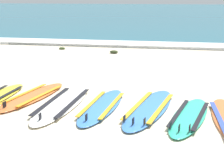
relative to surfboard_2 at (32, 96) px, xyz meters
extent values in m
plane|color=beige|center=(2.09, -0.54, -0.04)|extent=(80.00, 80.00, 0.00)
cube|color=#23667A|center=(2.09, 36.96, 0.01)|extent=(80.00, 60.00, 0.10)
cube|color=white|center=(2.09, 7.65, 0.02)|extent=(80.00, 1.37, 0.11)
cube|color=black|center=(-0.53, -0.18, 0.04)|extent=(0.13, 1.43, 0.01)
ellipsoid|color=orange|center=(0.00, 0.00, 0.00)|extent=(0.98, 2.30, 0.07)
cube|color=gold|center=(-0.20, 0.04, 0.04)|extent=(0.38, 1.55, 0.01)
cube|color=gold|center=(0.20, -0.04, 0.04)|extent=(0.38, 1.55, 0.01)
cube|color=black|center=(-0.17, -0.85, 0.09)|extent=(0.03, 0.09, 0.11)
ellipsoid|color=white|center=(0.76, -0.32, 0.00)|extent=(0.75, 2.58, 0.07)
cube|color=black|center=(0.53, -0.31, 0.04)|extent=(0.17, 1.79, 0.01)
cube|color=black|center=(0.99, -0.33, 0.04)|extent=(0.17, 1.79, 0.01)
cube|color=black|center=(0.72, -1.32, 0.09)|extent=(0.02, 0.09, 0.11)
ellipsoid|color=#3875CC|center=(1.56, -0.34, 0.00)|extent=(0.75, 2.29, 0.07)
cube|color=gold|center=(1.36, -0.32, 0.04)|extent=(0.21, 1.57, 0.01)
cube|color=gold|center=(1.76, -0.36, 0.04)|extent=(0.21, 1.57, 0.01)
cube|color=black|center=(1.48, -1.21, 0.09)|extent=(0.02, 0.09, 0.11)
ellipsoid|color=#3875CC|center=(2.45, -0.29, 0.00)|extent=(1.09, 2.56, 0.07)
cube|color=gold|center=(2.23, -0.25, 0.04)|extent=(0.42, 1.73, 0.01)
cube|color=gold|center=(2.67, -0.34, 0.04)|extent=(0.42, 1.73, 0.01)
cube|color=black|center=(2.27, -1.25, 0.09)|extent=(0.03, 0.09, 0.11)
cube|color=black|center=(2.11, -1.16, 0.09)|extent=(0.03, 0.09, 0.11)
cube|color=black|center=(2.45, -1.22, 0.09)|extent=(0.03, 0.09, 0.11)
ellipsoid|color=#2DB793|center=(3.17, -0.59, 0.00)|extent=(0.99, 2.19, 0.07)
cube|color=black|center=(2.99, -0.55, 0.04)|extent=(0.40, 1.47, 0.01)
cube|color=black|center=(3.36, -0.63, 0.04)|extent=(0.40, 1.47, 0.01)
cube|color=black|center=(2.99, -1.40, 0.09)|extent=(0.03, 0.09, 0.11)
cube|color=black|center=(2.86, -1.31, 0.09)|extent=(0.03, 0.09, 0.11)
cube|color=black|center=(3.14, -1.37, 0.09)|extent=(0.03, 0.09, 0.11)
cube|color=#334CB2|center=(3.66, -0.72, 0.04)|extent=(0.16, 1.72, 0.01)
ellipsoid|color=#384723|center=(-1.46, 6.16, 0.01)|extent=(0.25, 0.20, 0.09)
ellipsoid|color=#2D381E|center=(0.70, 5.65, 0.02)|extent=(0.31, 0.24, 0.11)
camera|label=1|loc=(2.85, -6.19, 2.05)|focal=53.29mm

